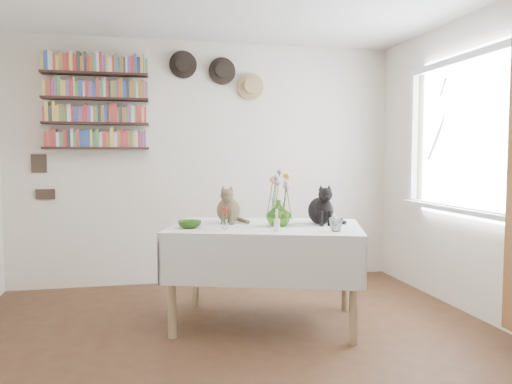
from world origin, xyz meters
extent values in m
cube|color=brown|center=(0.00, 0.00, -0.02)|extent=(4.04, 4.54, 0.04)
cube|color=silver|center=(0.00, 2.27, 1.25)|extent=(4.04, 0.04, 2.54)
cube|color=white|center=(1.97, 0.80, 1.50)|extent=(0.01, 1.40, 1.20)
cube|color=white|center=(1.97, 0.80, 2.13)|extent=(0.06, 1.52, 0.06)
cube|color=white|center=(1.97, 0.80, 0.87)|extent=(0.06, 1.52, 0.06)
cube|color=white|center=(1.97, 1.53, 1.50)|extent=(0.06, 0.06, 1.20)
cube|color=white|center=(1.94, 0.80, 0.87)|extent=(0.12, 1.50, 0.04)
cube|color=white|center=(0.28, 0.79, 0.75)|extent=(1.68, 1.35, 0.06)
cylinder|color=tan|center=(-0.46, 0.63, 0.36)|extent=(0.06, 0.06, 0.72)
cylinder|color=tan|center=(0.77, 0.22, 0.36)|extent=(0.06, 0.06, 0.72)
cylinder|color=tan|center=(-0.22, 1.37, 0.36)|extent=(0.06, 0.06, 0.72)
cylinder|color=tan|center=(1.02, 0.96, 0.36)|extent=(0.06, 0.06, 0.72)
imported|color=#70B337|center=(0.36, 0.73, 0.88)|extent=(0.24, 0.24, 0.20)
imported|color=#70B337|center=(-0.32, 0.77, 0.81)|extent=(0.21, 0.21, 0.06)
imported|color=white|center=(0.69, 0.38, 0.83)|extent=(0.14, 0.14, 0.10)
cylinder|color=white|center=(0.28, 0.47, 0.82)|extent=(0.04, 0.04, 0.09)
cylinder|color=white|center=(0.28, 0.47, 0.91)|extent=(0.02, 0.02, 0.07)
cylinder|color=white|center=(-0.07, 0.67, 0.82)|extent=(0.05, 0.05, 0.07)
cone|color=white|center=(0.78, 0.65, 0.81)|extent=(0.05, 0.05, 0.07)
sphere|color=beige|center=(0.78, 0.65, 0.86)|extent=(0.03, 0.03, 0.03)
cylinder|color=#4C7233|center=(0.33, 0.74, 0.98)|extent=(0.01, 0.01, 0.30)
sphere|color=pink|center=(0.33, 0.74, 1.13)|extent=(0.07, 0.07, 0.07)
cylinder|color=#4C7233|center=(0.40, 0.71, 0.96)|extent=(0.01, 0.01, 0.26)
sphere|color=pink|center=(0.40, 0.71, 1.09)|extent=(0.06, 0.06, 0.06)
cylinder|color=#4C7233|center=(0.42, 0.76, 1.00)|extent=(0.01, 0.01, 0.34)
sphere|color=#FFB441|center=(0.42, 0.76, 1.17)|extent=(0.06, 0.06, 0.06)
cylinder|color=#4C7233|center=(0.30, 0.77, 0.99)|extent=(0.01, 0.01, 0.31)
sphere|color=#FFB441|center=(0.30, 0.77, 1.14)|extent=(0.05, 0.05, 0.05)
cylinder|color=#4C7233|center=(0.36, 0.78, 1.02)|extent=(0.01, 0.01, 0.37)
sphere|color=#999E93|center=(0.36, 0.78, 1.20)|extent=(0.04, 0.04, 0.04)
cylinder|color=#4C7233|center=(0.31, 0.70, 1.00)|extent=(0.01, 0.01, 0.33)
sphere|color=#999E93|center=(0.31, 0.70, 1.16)|extent=(0.04, 0.04, 0.04)
cylinder|color=#4C7233|center=(0.43, 0.69, 0.98)|extent=(0.01, 0.01, 0.29)
sphere|color=#999E93|center=(0.43, 0.69, 1.12)|extent=(0.04, 0.04, 0.04)
cube|color=#301B16|center=(-1.10, 2.16, 1.40)|extent=(1.00, 0.16, 0.02)
cube|color=#301B16|center=(-1.10, 2.16, 1.64)|extent=(1.00, 0.16, 0.02)
cube|color=#301B16|center=(-1.10, 2.16, 1.88)|extent=(1.00, 0.16, 0.02)
cube|color=#301B16|center=(-1.10, 2.16, 2.12)|extent=(1.00, 0.16, 0.02)
cylinder|color=black|center=(-0.25, 2.21, 2.25)|extent=(0.28, 0.02, 0.28)
cylinder|color=black|center=(-0.25, 2.17, 2.25)|extent=(0.16, 0.08, 0.16)
cylinder|color=black|center=(0.15, 2.21, 2.20)|extent=(0.28, 0.02, 0.28)
cylinder|color=black|center=(0.15, 2.17, 2.20)|extent=(0.16, 0.08, 0.16)
cylinder|color=tan|center=(0.45, 2.21, 2.05)|extent=(0.28, 0.02, 0.28)
cylinder|color=tan|center=(0.45, 2.17, 2.05)|extent=(0.16, 0.08, 0.16)
cube|color=#38281E|center=(-1.65, 2.23, 1.25)|extent=(0.14, 0.02, 0.18)
cube|color=#38281E|center=(-1.60, 2.23, 0.95)|extent=(0.18, 0.02, 0.10)
camera|label=1|loc=(-0.62, -2.96, 1.31)|focal=35.00mm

